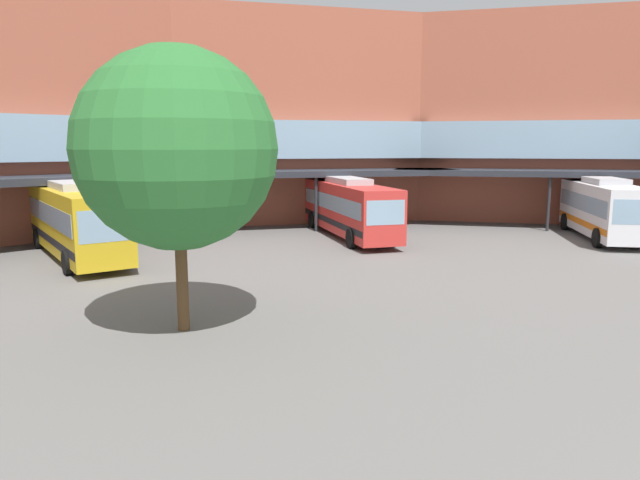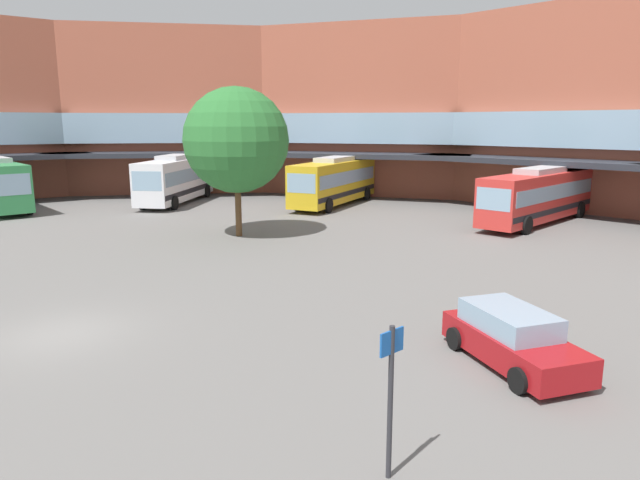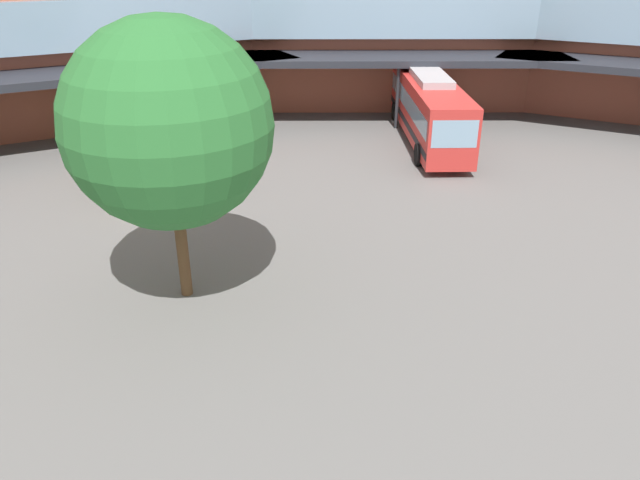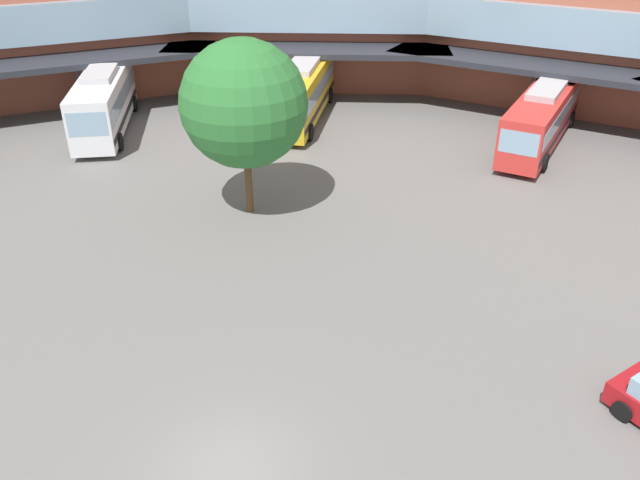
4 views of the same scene
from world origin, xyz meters
name	(u,v)px [view 2 (image 2 of 4)]	position (x,y,z in m)	size (l,w,h in m)	color
ground_plane	(62,334)	(0.00, 0.00, 0.00)	(128.14, 128.14, 0.00)	slate
station_building	(410,111)	(0.00, 27.20, 7.24)	(85.74, 40.93, 15.02)	#AD5942
bus_0	(176,179)	(-18.79, 23.46, 1.99)	(6.88, 11.25, 3.93)	white
bus_3	(334,181)	(-7.13, 29.19, 1.94)	(3.84, 11.90, 3.83)	gold
bus_5	(539,195)	(8.49, 28.83, 1.85)	(5.02, 12.69, 3.65)	red
parked_car	(512,338)	(12.50, 5.03, 0.74)	(4.53, 4.21, 1.53)	#A51419
plaza_tree	(236,140)	(-5.43, 15.21, 5.50)	(5.96, 5.96, 8.49)	brown
stop_sign_post	(391,388)	(11.80, -1.38, 1.79)	(0.20, 0.59, 2.97)	#2D2D33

